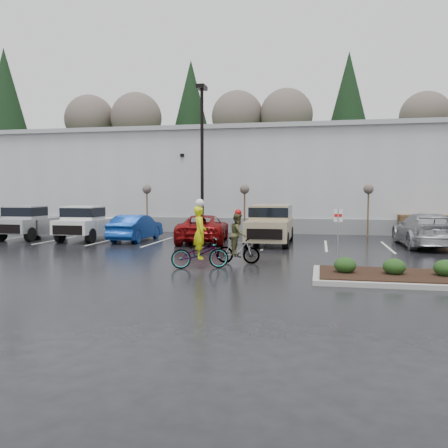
% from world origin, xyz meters
% --- Properties ---
extents(ground, '(120.00, 120.00, 0.00)m').
position_xyz_m(ground, '(0.00, 0.00, 0.00)').
color(ground, black).
rests_on(ground, ground).
extents(warehouse, '(60.50, 15.50, 7.20)m').
position_xyz_m(warehouse, '(0.00, 21.99, 3.65)').
color(warehouse, '#AFB1B3').
rests_on(warehouse, ground).
extents(wooded_ridge, '(80.00, 25.00, 6.00)m').
position_xyz_m(wooded_ridge, '(0.00, 45.00, 3.00)').
color(wooded_ridge, '#26411B').
rests_on(wooded_ridge, ground).
extents(lamppost, '(0.50, 1.00, 9.22)m').
position_xyz_m(lamppost, '(-4.00, 12.00, 5.69)').
color(lamppost, black).
rests_on(lamppost, ground).
extents(sapling_west, '(0.60, 0.60, 3.20)m').
position_xyz_m(sapling_west, '(-8.00, 13.00, 2.73)').
color(sapling_west, '#4C341E').
rests_on(sapling_west, ground).
extents(sapling_mid, '(0.60, 0.60, 3.20)m').
position_xyz_m(sapling_mid, '(-1.50, 13.00, 2.73)').
color(sapling_mid, '#4C341E').
rests_on(sapling_mid, ground).
extents(sapling_east, '(0.60, 0.60, 3.20)m').
position_xyz_m(sapling_east, '(6.00, 13.00, 2.73)').
color(sapling_east, '#4C341E').
rests_on(sapling_east, ground).
extents(pallet_stack_a, '(1.20, 1.20, 1.35)m').
position_xyz_m(pallet_stack_a, '(8.50, 14.00, 0.68)').
color(pallet_stack_a, '#4C341E').
rests_on(pallet_stack_a, ground).
extents(pallet_stack_b, '(1.20, 1.20, 1.35)m').
position_xyz_m(pallet_stack_b, '(10.20, 14.00, 0.68)').
color(pallet_stack_b, '#4C341E').
rests_on(pallet_stack_b, ground).
extents(curb_island, '(8.00, 3.00, 0.15)m').
position_xyz_m(curb_island, '(7.00, -1.00, 0.07)').
color(curb_island, gray).
rests_on(curb_island, ground).
extents(mulch_bed, '(7.60, 2.60, 0.04)m').
position_xyz_m(mulch_bed, '(7.00, -1.00, 0.17)').
color(mulch_bed, black).
rests_on(mulch_bed, curb_island).
extents(shrub_a, '(0.70, 0.70, 0.52)m').
position_xyz_m(shrub_a, '(4.00, -1.00, 0.41)').
color(shrub_a, '#1B3813').
rests_on(shrub_a, curb_island).
extents(shrub_b, '(0.70, 0.70, 0.52)m').
position_xyz_m(shrub_b, '(5.50, -1.00, 0.41)').
color(shrub_b, '#1B3813').
rests_on(shrub_b, curb_island).
extents(shrub_c, '(0.70, 0.70, 0.52)m').
position_xyz_m(shrub_c, '(7.00, -1.00, 0.41)').
color(shrub_c, '#1B3813').
rests_on(shrub_c, curb_island).
extents(fire_lane_sign, '(0.30, 0.05, 2.20)m').
position_xyz_m(fire_lane_sign, '(3.80, 0.20, 1.41)').
color(fire_lane_sign, gray).
rests_on(fire_lane_sign, ground).
extents(pickup_silver, '(2.10, 5.20, 1.96)m').
position_xyz_m(pickup_silver, '(-13.34, 8.55, 0.98)').
color(pickup_silver, '#A8ACB0').
rests_on(pickup_silver, ground).
extents(pickup_white, '(2.10, 5.20, 1.96)m').
position_xyz_m(pickup_white, '(-9.72, 8.52, 0.98)').
color(pickup_white, silver).
rests_on(pickup_white, ground).
extents(car_blue, '(1.68, 4.50, 1.47)m').
position_xyz_m(car_blue, '(-6.93, 8.40, 0.73)').
color(car_blue, navy).
rests_on(car_blue, ground).
extents(car_red, '(3.13, 5.63, 1.49)m').
position_xyz_m(car_red, '(-3.05, 8.47, 0.75)').
color(car_red, maroon).
rests_on(car_red, ground).
extents(suv_tan, '(2.20, 5.10, 2.06)m').
position_xyz_m(suv_tan, '(0.62, 8.22, 1.03)').
color(suv_tan, tan).
rests_on(suv_tan, ground).
extents(car_far_silver, '(2.60, 5.91, 1.69)m').
position_xyz_m(car_far_silver, '(8.32, 8.55, 0.84)').
color(car_far_silver, '#A4A7AC').
rests_on(car_far_silver, ground).
extents(cyclist_hivis, '(2.19, 1.38, 2.51)m').
position_xyz_m(cyclist_hivis, '(-1.05, -0.07, 0.77)').
color(cyclist_hivis, '#3F3F44').
rests_on(cyclist_hivis, ground).
extents(cyclist_olive, '(1.61, 0.77, 2.10)m').
position_xyz_m(cyclist_olive, '(0.12, 1.31, 0.78)').
color(cyclist_olive, '#3F3F44').
rests_on(cyclist_olive, ground).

